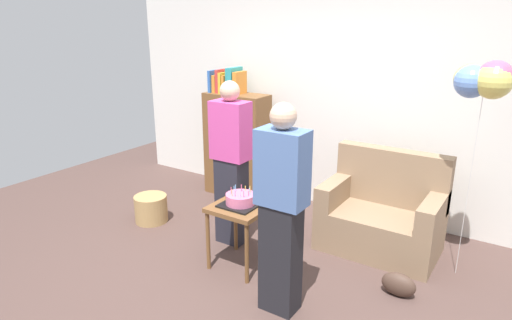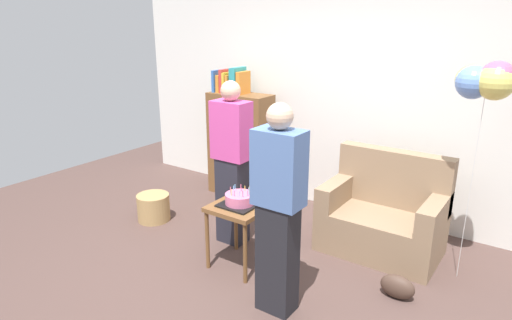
% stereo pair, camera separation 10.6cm
% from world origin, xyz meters
% --- Properties ---
extents(ground_plane, '(8.00, 8.00, 0.00)m').
position_xyz_m(ground_plane, '(0.00, 0.00, 0.00)').
color(ground_plane, '#4C3833').
extents(wall_back, '(6.00, 0.10, 2.70)m').
position_xyz_m(wall_back, '(0.00, 2.05, 1.35)').
color(wall_back, silver).
rests_on(wall_back, ground_plane).
extents(couch, '(1.10, 0.70, 0.96)m').
position_xyz_m(couch, '(0.77, 1.31, 0.34)').
color(couch, '#8C7054').
rests_on(couch, ground_plane).
extents(bookshelf, '(0.80, 0.36, 1.62)m').
position_xyz_m(bookshelf, '(-1.25, 1.69, 0.69)').
color(bookshelf, brown).
rests_on(bookshelf, ground_plane).
extents(side_table, '(0.48, 0.48, 0.60)m').
position_xyz_m(side_table, '(-0.18, 0.28, 0.51)').
color(side_table, brown).
rests_on(side_table, ground_plane).
extents(birthday_cake, '(0.32, 0.32, 0.17)m').
position_xyz_m(birthday_cake, '(-0.18, 0.28, 0.65)').
color(birthday_cake, black).
rests_on(birthday_cake, side_table).
extents(person_blowing_candles, '(0.36, 0.22, 1.63)m').
position_xyz_m(person_blowing_candles, '(-0.53, 0.61, 0.83)').
color(person_blowing_candles, '#23232D').
rests_on(person_blowing_candles, ground_plane).
extents(person_holding_cake, '(0.36, 0.22, 1.63)m').
position_xyz_m(person_holding_cake, '(0.44, -0.08, 0.83)').
color(person_holding_cake, black).
rests_on(person_holding_cake, ground_plane).
extents(wicker_basket, '(0.36, 0.36, 0.30)m').
position_xyz_m(wicker_basket, '(-1.56, 0.49, 0.15)').
color(wicker_basket, '#A88451').
rests_on(wicker_basket, ground_plane).
extents(handbag, '(0.28, 0.14, 0.20)m').
position_xyz_m(handbag, '(1.16, 0.60, 0.10)').
color(handbag, '#473328').
rests_on(handbag, ground_plane).
extents(balloon_bunch, '(0.45, 0.31, 1.87)m').
position_xyz_m(balloon_bunch, '(1.48, 1.26, 1.71)').
color(balloon_bunch, silver).
rests_on(balloon_bunch, ground_plane).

